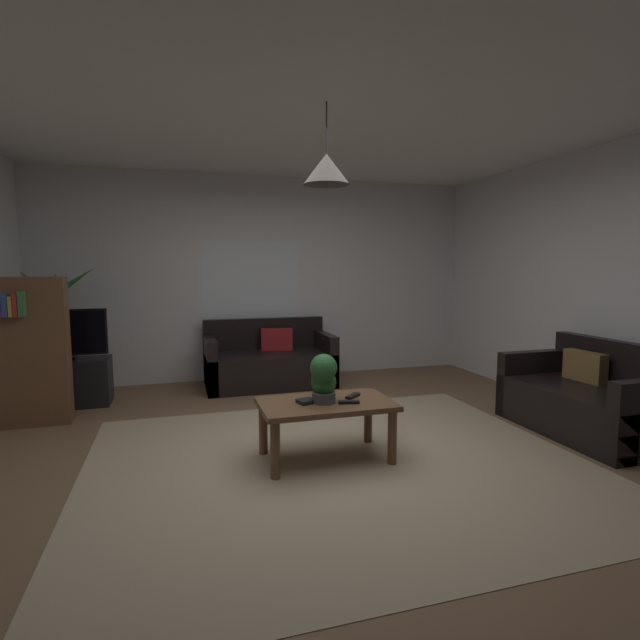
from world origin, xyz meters
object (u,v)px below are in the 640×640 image
at_px(remote_on_table_1, 353,396).
at_px(pendant_lamp, 326,169).
at_px(tv_stand, 66,383).
at_px(bookshelf_corner, 27,350).
at_px(tv, 62,334).
at_px(remote_on_table_0, 349,402).
at_px(couch_right_side, 588,402).
at_px(coffee_table, 326,411).
at_px(couch_under_window, 269,364).
at_px(potted_palm_corner, 56,340).
at_px(book_on_table_0, 306,401).
at_px(potted_plant_on_table, 323,378).

distance_m(remote_on_table_1, pendant_lamp, 1.75).
xyz_separation_m(remote_on_table_1, pendant_lamp, (-0.24, -0.05, 1.73)).
height_order(tv_stand, bookshelf_corner, bookshelf_corner).
bearing_deg(tv_stand, tv, -90.00).
relative_size(remote_on_table_0, remote_on_table_1, 1.00).
relative_size(couch_right_side, remote_on_table_0, 8.84).
bearing_deg(tv_stand, coffee_table, -44.43).
bearing_deg(couch_right_side, remote_on_table_0, -89.87).
bearing_deg(coffee_table, couch_right_side, -2.24).
distance_m(coffee_table, tv, 3.16).
height_order(remote_on_table_0, tv_stand, tv_stand).
bearing_deg(tv, couch_under_window, 7.43).
bearing_deg(remote_on_table_1, pendant_lamp, -117.90).
bearing_deg(tv, couch_right_side, -25.87).
distance_m(tv, potted_palm_corner, 0.52).
bearing_deg(book_on_table_0, potted_palm_corner, 130.41).
bearing_deg(book_on_table_0, couch_right_side, -2.12).
height_order(couch_right_side, potted_palm_corner, potted_palm_corner).
bearing_deg(potted_plant_on_table, coffee_table, 32.30).
relative_size(couch_under_window, pendant_lamp, 2.69).
height_order(couch_right_side, remote_on_table_0, couch_right_side).
bearing_deg(tv, pendant_lamp, -44.15).
relative_size(tv, bookshelf_corner, 0.63).
relative_size(coffee_table, book_on_table_0, 7.90).
bearing_deg(bookshelf_corner, remote_on_table_0, -33.09).
bearing_deg(potted_palm_corner, coffee_table, -47.69).
relative_size(couch_under_window, remote_on_table_0, 9.82).
bearing_deg(couch_right_side, tv, -115.87).
distance_m(couch_right_side, remote_on_table_1, 2.22).
bearing_deg(potted_palm_corner, couch_right_side, -29.48).
xyz_separation_m(remote_on_table_1, tv_stand, (-2.49, 2.15, -0.22)).
bearing_deg(tv, potted_plant_on_table, -44.71).
xyz_separation_m(remote_on_table_0, tv_stand, (-2.40, 2.30, -0.22)).
relative_size(remote_on_table_0, tv_stand, 0.18).
height_order(bookshelf_corner, pendant_lamp, pendant_lamp).
relative_size(potted_palm_corner, bookshelf_corner, 1.09).
bearing_deg(remote_on_table_0, coffee_table, -110.12).
relative_size(couch_right_side, remote_on_table_1, 8.84).
xyz_separation_m(remote_on_table_0, pendant_lamp, (-0.15, 0.10, 1.73)).
bearing_deg(couch_under_window, potted_plant_on_table, -91.16).
xyz_separation_m(couch_right_side, book_on_table_0, (-2.60, 0.10, 0.20)).
relative_size(tv_stand, tv, 1.02).
distance_m(coffee_table, tv_stand, 3.15).
xyz_separation_m(couch_under_window, tv_stand, (-2.27, -0.27, -0.03)).
bearing_deg(potted_plant_on_table, potted_palm_corner, 131.82).
height_order(potted_palm_corner, bookshelf_corner, potted_palm_corner).
relative_size(book_on_table_0, potted_plant_on_table, 0.34).
height_order(coffee_table, potted_plant_on_table, potted_plant_on_table).
distance_m(remote_on_table_1, potted_palm_corner, 3.72).
height_order(remote_on_table_0, potted_palm_corner, potted_palm_corner).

